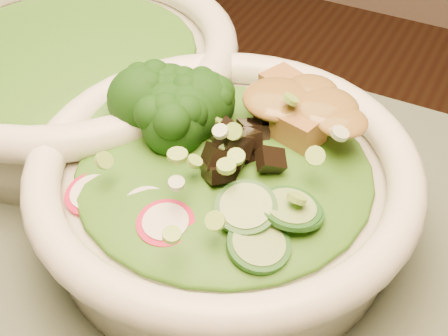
% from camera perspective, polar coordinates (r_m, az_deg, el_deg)
% --- Properties ---
extents(salad_bowl, '(0.28, 0.28, 0.08)m').
position_cam_1_polar(salad_bowl, '(0.45, -0.00, -1.91)').
color(salad_bowl, white).
rests_on(salad_bowl, dining_table).
extents(side_bowl, '(0.30, 0.30, 0.08)m').
position_cam_1_polar(side_bowl, '(0.59, -13.71, 8.78)').
color(side_bowl, white).
rests_on(side_bowl, dining_table).
extents(lettuce_bed, '(0.21, 0.21, 0.02)m').
position_cam_1_polar(lettuce_bed, '(0.44, -0.00, 0.10)').
color(lettuce_bed, '#285512').
rests_on(lettuce_bed, salad_bowl).
extents(side_lettuce, '(0.20, 0.20, 0.02)m').
position_cam_1_polar(side_lettuce, '(0.58, -14.05, 10.54)').
color(side_lettuce, '#285512').
rests_on(side_lettuce, side_bowl).
extents(broccoli_florets, '(0.09, 0.09, 0.05)m').
position_cam_1_polar(broccoli_florets, '(0.47, -5.09, 5.71)').
color(broccoli_florets, black).
rests_on(broccoli_florets, salad_bowl).
extents(radish_slices, '(0.12, 0.06, 0.02)m').
position_cam_1_polar(radish_slices, '(0.41, -7.47, -3.61)').
color(radish_slices, '#AC0D31').
rests_on(radish_slices, salad_bowl).
extents(cucumber_slices, '(0.08, 0.08, 0.04)m').
position_cam_1_polar(cucumber_slices, '(0.39, 5.87, -3.81)').
color(cucumber_slices, '#89AE61').
rests_on(cucumber_slices, salad_bowl).
extents(mushroom_heap, '(0.08, 0.08, 0.04)m').
position_cam_1_polar(mushroom_heap, '(0.44, 1.32, 2.22)').
color(mushroom_heap, black).
rests_on(mushroom_heap, salad_bowl).
extents(tofu_cubes, '(0.10, 0.08, 0.04)m').
position_cam_1_polar(tofu_cubes, '(0.46, 6.59, 4.44)').
color(tofu_cubes, '#9C6834').
rests_on(tofu_cubes, salad_bowl).
extents(peanut_sauce, '(0.07, 0.06, 0.02)m').
position_cam_1_polar(peanut_sauce, '(0.46, 6.72, 5.79)').
color(peanut_sauce, brown).
rests_on(peanut_sauce, tofu_cubes).
extents(scallion_garnish, '(0.20, 0.20, 0.02)m').
position_cam_1_polar(scallion_garnish, '(0.42, -0.00, 2.64)').
color(scallion_garnish, '#7DB43F').
rests_on(scallion_garnish, salad_bowl).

